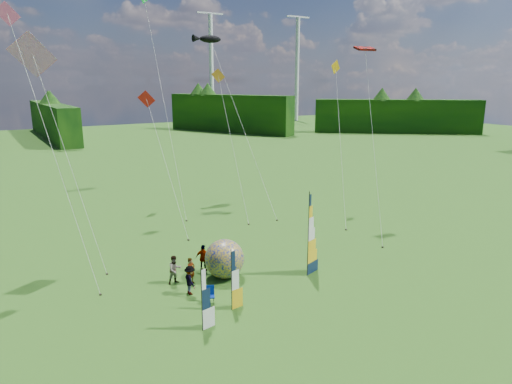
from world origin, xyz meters
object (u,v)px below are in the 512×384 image
spectator_a (191,271)px  spectator_d (204,258)px  spectator_c (190,280)px  side_banner_far (202,301)px  kite_whale (241,115)px  feather_banner_main (308,236)px  spectator_b (175,270)px  side_banner_left (232,281)px  bol_inflatable (224,259)px  camp_chair (210,295)px

spectator_a → spectator_d: size_ratio=0.91×
spectator_c → spectator_a: bearing=-24.5°
side_banner_far → kite_whale: kite_whale is taller
feather_banner_main → kite_whale: bearing=54.4°
feather_banner_main → spectator_b: size_ratio=2.98×
side_banner_left → spectator_d: (0.94, 5.44, -0.77)m
bol_inflatable → spectator_d: 1.72m
camp_chair → kite_whale: 22.47m
spectator_b → side_banner_left: bearing=-78.5°
side_banner_far → bol_inflatable: (3.87, 4.96, -0.37)m
spectator_a → camp_chair: bearing=-113.1°
spectator_d → camp_chair: bearing=112.0°
spectator_a → side_banner_left: bearing=-103.1°
spectator_d → camp_chair: size_ratio=1.85×
side_banner_far → spectator_d: 7.25m
spectator_d → feather_banner_main: bearing=-174.9°
side_banner_left → spectator_a: side_banner_left is taller
feather_banner_main → side_banner_left: (-6.15, -1.37, -0.97)m
feather_banner_main → kite_whale: size_ratio=0.30×
feather_banner_main → spectator_a: size_ratio=3.24×
spectator_b → kite_whale: kite_whale is taller
side_banner_far → kite_whale: 24.77m
camp_chair → side_banner_left: bearing=-38.5°
side_banner_left → side_banner_far: 2.46m
side_banner_left → spectator_a: bearing=89.2°
bol_inflatable → camp_chair: bearing=-131.6°
side_banner_far → camp_chair: side_banner_far is taller
spectator_a → spectator_c: size_ratio=0.95×
kite_whale → spectator_b: bearing=-145.8°
bol_inflatable → kite_whale: bearing=56.5°
side_banner_far → spectator_c: side_banner_far is taller
spectator_d → side_banner_far: bearing=107.1°
spectator_a → kite_whale: 20.11m
feather_banner_main → spectator_a: (-6.64, 2.84, -1.82)m
spectator_d → spectator_c: bearing=94.0°
feather_banner_main → spectator_d: feather_banner_main is taller
spectator_a → side_banner_far: bearing=-128.0°
feather_banner_main → kite_whale: 18.86m
side_banner_left → kite_whale: 22.76m
bol_inflatable → spectator_a: 2.19m
side_banner_far → spectator_a: size_ratio=1.97×
feather_banner_main → camp_chair: 7.14m
spectator_c → spectator_d: spectator_d is taller
side_banner_left → side_banner_far: side_banner_left is taller
feather_banner_main → camp_chair: size_ratio=5.46×
side_banner_left → spectator_d: side_banner_left is taller
side_banner_far → camp_chair: bearing=46.3°
side_banner_far → camp_chair: size_ratio=3.32×
spectator_d → side_banner_left: bearing=123.3°
bol_inflatable → spectator_b: size_ratio=1.39×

